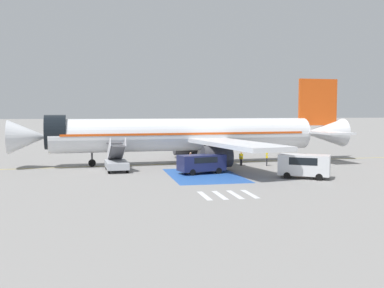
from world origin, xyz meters
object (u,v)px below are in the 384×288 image
object	(u,v)px
airliner	(190,135)
boarding_stairs_forward	(116,162)
fuel_tanker	(216,138)
ground_crew_1	(267,156)
ground_crew_2	(191,159)
ground_crew_3	(241,158)
service_van_1	(304,164)
service_van_0	(202,162)
ground_crew_0	(224,158)

from	to	relation	value
airliner	boarding_stairs_forward	xyz separation A→B (m)	(-9.04, -4.99, -2.52)
fuel_tanker	ground_crew_1	size ratio (longest dim) A/B	5.42
boarding_stairs_forward	ground_crew_2	size ratio (longest dim) A/B	3.16
airliner	ground_crew_1	world-z (taller)	airliner
airliner	boarding_stairs_forward	world-z (taller)	airliner
ground_crew_3	airliner	bearing A→B (deg)	22.57
service_van_1	ground_crew_1	size ratio (longest dim) A/B	2.69
ground_crew_1	ground_crew_2	distance (m)	8.92
airliner	ground_crew_1	distance (m)	9.47
ground_crew_2	airliner	bearing A→B (deg)	158.89
boarding_stairs_forward	ground_crew_2	xyz separation A→B (m)	(8.38, 1.70, 0.02)
airliner	service_van_0	world-z (taller)	airliner
ground_crew_0	ground_crew_2	bearing A→B (deg)	-25.47
boarding_stairs_forward	ground_crew_1	size ratio (longest dim) A/B	2.84
service_van_0	ground_crew_2	size ratio (longest dim) A/B	2.99
ground_crew_0	ground_crew_2	distance (m)	3.91
service_van_1	ground_crew_1	distance (m)	9.78
fuel_tanker	ground_crew_1	bearing A→B (deg)	-97.11
airliner	boarding_stairs_forward	size ratio (longest dim) A/B	7.81
airliner	service_van_0	size ratio (longest dim) A/B	8.26
ground_crew_1	ground_crew_3	distance (m)	2.97
airliner	boarding_stairs_forward	bearing A→B (deg)	115.68
ground_crew_3	ground_crew_0	bearing A→B (deg)	58.30
ground_crew_0	ground_crew_3	xyz separation A→B (m)	(2.13, 0.19, -0.07)
service_van_1	ground_crew_2	size ratio (longest dim) A/B	2.99
ground_crew_0	ground_crew_1	size ratio (longest dim) A/B	0.90
service_van_0	ground_crew_3	bearing A→B (deg)	-60.33
ground_crew_0	ground_crew_1	xyz separation A→B (m)	(4.98, -0.66, 0.12)
ground_crew_2	ground_crew_3	distance (m)	6.05
service_van_0	ground_crew_0	distance (m)	6.58
ground_crew_3	ground_crew_1	bearing A→B (deg)	-143.55
fuel_tanker	ground_crew_2	size ratio (longest dim) A/B	6.04
service_van_1	ground_crew_3	xyz separation A→B (m)	(-2.81, 10.63, -0.44)
boarding_stairs_forward	ground_crew_3	world-z (taller)	boarding_stairs_forward
boarding_stairs_forward	service_van_0	size ratio (longest dim) A/B	1.06
boarding_stairs_forward	service_van_0	world-z (taller)	boarding_stairs_forward
service_van_0	fuel_tanker	bearing A→B (deg)	-30.27
service_van_0	service_van_1	size ratio (longest dim) A/B	1.00
fuel_tanker	ground_crew_2	bearing A→B (deg)	-116.07
service_van_0	service_van_1	xyz separation A→B (m)	(8.81, -5.12, 0.18)
airliner	service_van_0	bearing A→B (deg)	172.78
boarding_stairs_forward	service_van_1	world-z (taller)	boarding_stairs_forward
service_van_1	ground_crew_0	xyz separation A→B (m)	(-4.94, 10.44, -0.37)
airliner	ground_crew_3	bearing A→B (deg)	-123.81
service_van_1	fuel_tanker	bearing A→B (deg)	30.35
airliner	fuel_tanker	distance (m)	24.18
service_van_1	ground_crew_1	xyz separation A→B (m)	(0.03, 9.78, -0.25)
ground_crew_1	ground_crew_3	bearing A→B (deg)	96.92
boarding_stairs_forward	service_van_1	xyz separation A→B (m)	(17.24, -8.82, 0.39)
service_van_0	ground_crew_2	world-z (taller)	service_van_0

